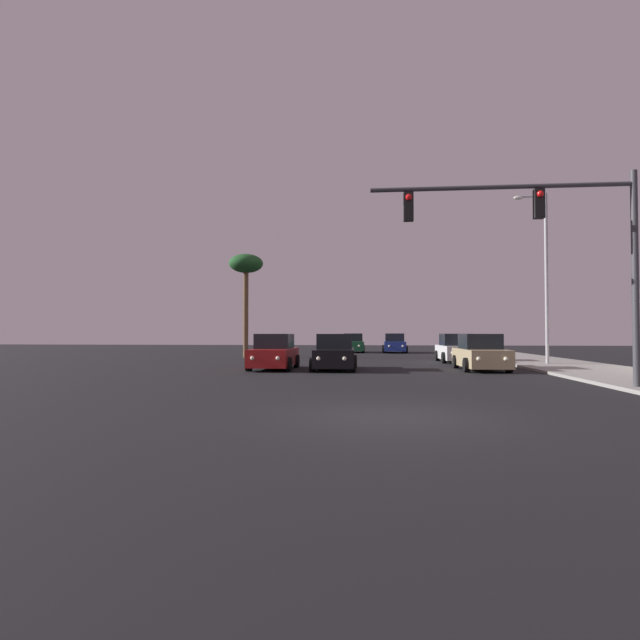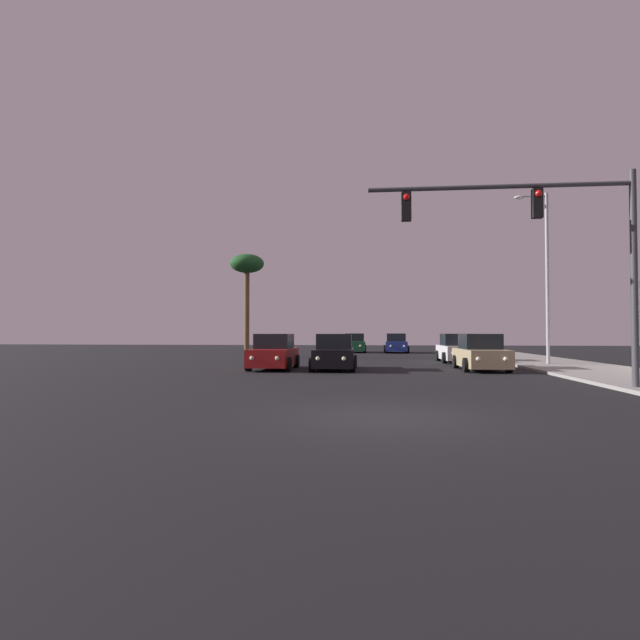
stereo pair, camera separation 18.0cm
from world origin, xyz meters
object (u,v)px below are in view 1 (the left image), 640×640
at_px(car_red, 274,353).
at_px(street_lamp, 544,269).
at_px(car_green, 353,344).
at_px(car_blue, 395,344).
at_px(palm_tree_mid, 246,268).
at_px(car_white, 456,349).
at_px(traffic_light_mast, 554,233).
at_px(car_black, 335,353).
at_px(car_tan, 480,354).

xyz_separation_m(car_red, street_lamp, (13.71, 3.79, 4.36)).
bearing_deg(car_green, car_red, 79.17).
distance_m(car_blue, palm_tree_mid, 15.51).
distance_m(car_white, traffic_light_mast, 14.92).
bearing_deg(car_white, car_blue, -79.80).
relative_size(car_white, palm_tree_mid, 0.59).
distance_m(car_green, street_lamp, 20.66).
bearing_deg(car_red, street_lamp, -164.47).
bearing_deg(street_lamp, car_green, 121.32).
distance_m(car_white, car_black, 9.51).
distance_m(car_green, palm_tree_mid, 13.57).
height_order(car_green, traffic_light_mast, traffic_light_mast).
bearing_deg(car_tan, car_white, -91.64).
xyz_separation_m(car_blue, car_tan, (2.78, -20.32, 0.00)).
height_order(car_blue, car_black, same).
relative_size(car_blue, car_red, 1.00).
distance_m(car_tan, car_black, 6.74).
xyz_separation_m(car_tan, traffic_light_mast, (0.45, -7.95, 4.00)).
bearing_deg(car_white, car_black, 43.50).
relative_size(car_blue, car_tan, 1.00).
distance_m(car_white, car_tan, 6.41).
distance_m(car_blue, car_black, 20.97).
bearing_deg(palm_tree_mid, car_blue, 41.10).
xyz_separation_m(car_green, traffic_light_mast, (6.86, -28.76, 4.00)).
relative_size(car_white, car_green, 1.00).
xyz_separation_m(car_green, street_lamp, (10.50, -17.26, 4.36)).
height_order(car_blue, palm_tree_mid, palm_tree_mid).
xyz_separation_m(car_red, traffic_light_mast, (10.07, -7.71, 4.00)).
bearing_deg(palm_tree_mid, car_green, 53.93).
height_order(car_green, car_black, same).
height_order(car_blue, car_green, same).
relative_size(car_tan, street_lamp, 0.48).
relative_size(street_lamp, palm_tree_mid, 1.23).
distance_m(car_green, car_black, 21.08).
distance_m(car_tan, street_lamp, 6.95).
distance_m(traffic_light_mast, street_lamp, 12.07).
relative_size(car_tan, palm_tree_mid, 0.59).
relative_size(car_blue, street_lamp, 0.48).
xyz_separation_m(car_red, palm_tree_mid, (-4.08, 11.03, 5.53)).
height_order(car_black, palm_tree_mid, palm_tree_mid).
bearing_deg(street_lamp, car_tan, -139.08).
relative_size(car_white, street_lamp, 0.48).
bearing_deg(car_black, car_green, -92.41).
bearing_deg(car_blue, car_green, -6.16).
height_order(car_black, street_lamp, street_lamp).
relative_size(car_white, car_blue, 1.00).
bearing_deg(car_red, palm_tree_mid, -69.63).
xyz_separation_m(car_blue, traffic_light_mast, (3.23, -28.27, 4.00)).
height_order(car_blue, street_lamp, street_lamp).
relative_size(car_green, street_lamp, 0.48).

